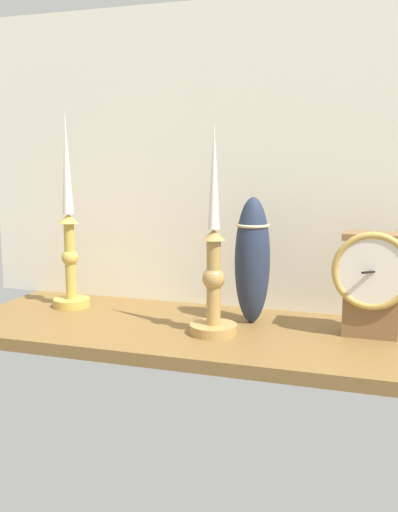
# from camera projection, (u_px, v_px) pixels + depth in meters

# --- Properties ---
(ground_plane) EXTENTS (1.00, 0.36, 0.02)m
(ground_plane) POSITION_uv_depth(u_px,v_px,m) (209.00, 334.00, 1.12)
(ground_plane) COLOR brown
(back_wall) EXTENTS (1.20, 0.02, 0.65)m
(back_wall) POSITION_uv_depth(u_px,v_px,m) (235.00, 158.00, 1.23)
(back_wall) COLOR silver
(back_wall) RESTS_ON ground_plane
(mantel_clock) EXTENTS (0.14, 0.09, 0.20)m
(mantel_clock) POSITION_uv_depth(u_px,v_px,m) (372.00, 281.00, 1.05)
(mantel_clock) COLOR brown
(mantel_clock) RESTS_ON ground_plane
(candlestick_tall_left) EXTENTS (0.08, 0.08, 0.42)m
(candlestick_tall_left) POSITION_uv_depth(u_px,v_px,m) (69.00, 241.00, 1.25)
(candlestick_tall_left) COLOR gold
(candlestick_tall_left) RESTS_ON ground_plane
(candlestick_tall_center) EXTENTS (0.09, 0.09, 0.39)m
(candlestick_tall_center) POSITION_uv_depth(u_px,v_px,m) (214.00, 271.00, 1.06)
(candlestick_tall_center) COLOR #B18848
(candlestick_tall_center) RESTS_ON ground_plane
(tall_ceramic_vase) EXTENTS (0.07, 0.07, 0.25)m
(tall_ceramic_vase) POSITION_uv_depth(u_px,v_px,m) (252.00, 260.00, 1.13)
(tall_ceramic_vase) COLOR #252E44
(tall_ceramic_vase) RESTS_ON ground_plane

